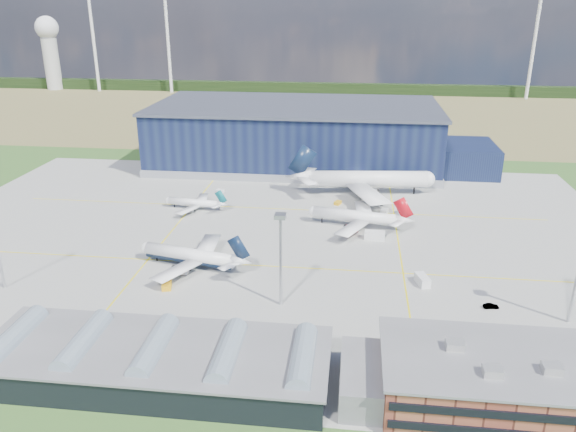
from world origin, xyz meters
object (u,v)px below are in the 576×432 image
(gse_cart_a, at_px, (384,211))
(car_b, at_px, (491,306))
(ops_building, at_px, (512,381))
(light_mast_center, at_px, (281,245))
(airstair, at_px, (240,335))
(gse_tug_a, at_px, (167,286))
(airliner_regional, at_px, (193,199))
(gse_van_a, at_px, (375,235))
(airliner_widebody, at_px, (368,171))
(airliner_navy, at_px, (189,248))
(hangar, at_px, (302,137))
(gse_van_b, at_px, (422,280))
(gse_van_c, at_px, (476,351))
(airliner_red, at_px, (355,210))
(gse_cart_b, at_px, (220,191))
(gse_tug_c, at_px, (338,203))

(gse_cart_a, height_order, car_b, gse_cart_a)
(ops_building, xyz_separation_m, light_mast_center, (-45.01, 30.00, 10.64))
(gse_cart_a, relative_size, airstair, 0.77)
(ops_building, height_order, gse_tug_a, ops_building)
(airliner_regional, xyz_separation_m, gse_cart_a, (65.35, 3.85, -3.06))
(car_b, bearing_deg, gse_van_a, 27.31)
(ops_building, bearing_deg, gse_tug_a, 155.14)
(light_mast_center, bearing_deg, airliner_widebody, 75.98)
(airliner_widebody, distance_m, airliner_regional, 64.57)
(airliner_navy, distance_m, airliner_regional, 45.45)
(hangar, height_order, gse_van_b, hangar)
(hangar, xyz_separation_m, airliner_regional, (-31.38, -63.61, -7.82))
(light_mast_center, bearing_deg, airliner_navy, 147.51)
(gse_van_c, xyz_separation_m, airstair, (-48.48, 0.00, 0.19))
(gse_cart_a, height_order, gse_van_b, gse_van_b)
(gse_van_a, height_order, gse_van_c, gse_van_a)
(ops_building, distance_m, gse_cart_a, 96.87)
(light_mast_center, bearing_deg, airliner_red, 72.02)
(light_mast_center, distance_m, gse_cart_a, 71.86)
(gse_van_c, relative_size, car_b, 1.42)
(airliner_regional, height_order, gse_cart_a, airliner_regional)
(gse_cart_b, height_order, car_b, gse_cart_b)
(airliner_navy, height_order, car_b, airliner_navy)
(airliner_red, height_order, gse_tug_a, airliner_red)
(hangar, bearing_deg, airliner_navy, -100.48)
(gse_cart_b, bearing_deg, airliner_navy, -159.10)
(hangar, bearing_deg, airliner_regional, -116.26)
(airliner_widebody, relative_size, gse_van_a, 9.16)
(airliner_navy, relative_size, airliner_red, 0.97)
(airliner_regional, height_order, car_b, airliner_regional)
(airliner_regional, bearing_deg, gse_cart_a, -168.76)
(gse_tug_c, relative_size, car_b, 0.81)
(gse_van_a, distance_m, airstair, 65.11)
(hangar, relative_size, gse_tug_c, 49.86)
(gse_cart_a, bearing_deg, hangar, 134.75)
(gse_cart_b, height_order, airstair, airstair)
(airliner_navy, relative_size, airliner_widebody, 0.60)
(airliner_widebody, bearing_deg, gse_tug_c, -134.82)
(gse_tug_c, xyz_separation_m, gse_van_c, (31.07, -87.95, 0.59))
(airliner_widebody, height_order, airstair, airliner_widebody)
(gse_tug_a, relative_size, gse_tug_c, 1.29)
(light_mast_center, relative_size, car_b, 6.41)
(ops_building, bearing_deg, airliner_red, 109.04)
(light_mast_center, relative_size, gse_van_b, 4.30)
(ops_building, relative_size, gse_van_a, 7.59)
(airliner_widebody, bearing_deg, gse_cart_a, -80.50)
(gse_van_c, height_order, airstair, airstair)
(gse_van_a, xyz_separation_m, gse_tug_c, (-12.21, 29.98, -0.69))
(gse_cart_a, height_order, gse_van_c, gse_van_c)
(airliner_regional, height_order, gse_tug_c, airliner_regional)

